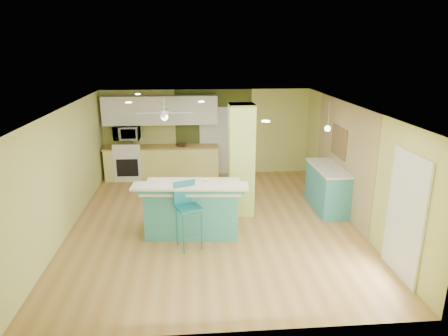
{
  "coord_description": "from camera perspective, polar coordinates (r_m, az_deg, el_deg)",
  "views": [
    {
      "loc": [
        -0.41,
        -7.95,
        3.68
      ],
      "look_at": [
        0.26,
        0.4,
        1.11
      ],
      "focal_mm": 32.0,
      "sensor_mm": 36.0,
      "label": 1
    }
  ],
  "objects": [
    {
      "name": "floor",
      "position": [
        8.77,
        -1.49,
        -7.78
      ],
      "size": [
        6.0,
        7.0,
        0.01
      ],
      "primitive_type": "cube",
      "color": "#A27238",
      "rests_on": "ground"
    },
    {
      "name": "ceiling",
      "position": [
        8.05,
        -1.63,
        8.66
      ],
      "size": [
        6.0,
        7.0,
        0.01
      ],
      "primitive_type": "cube",
      "color": "white",
      "rests_on": "wall_back"
    },
    {
      "name": "wall_back",
      "position": [
        11.72,
        -2.49,
        5.07
      ],
      "size": [
        6.0,
        0.01,
        2.5
      ],
      "primitive_type": "cube",
      "color": "#BFC368",
      "rests_on": "floor"
    },
    {
      "name": "wall_front",
      "position": [
        5.08,
        0.63,
        -11.49
      ],
      "size": [
        6.0,
        0.01,
        2.5
      ],
      "primitive_type": "cube",
      "color": "#BFC368",
      "rests_on": "floor"
    },
    {
      "name": "wall_left",
      "position": [
        8.71,
        -21.71,
        -0.39
      ],
      "size": [
        0.01,
        7.0,
        2.5
      ],
      "primitive_type": "cube",
      "color": "#BFC368",
      "rests_on": "floor"
    },
    {
      "name": "wall_right",
      "position": [
        8.99,
        17.94,
        0.53
      ],
      "size": [
        0.01,
        7.0,
        2.5
      ],
      "primitive_type": "cube",
      "color": "#BFC368",
      "rests_on": "floor"
    },
    {
      "name": "wood_panel",
      "position": [
        9.52,
        16.51,
        1.55
      ],
      "size": [
        0.02,
        3.4,
        2.5
      ],
      "primitive_type": "cube",
      "color": "#9B8359",
      "rests_on": "floor"
    },
    {
      "name": "olive_accent",
      "position": [
        11.71,
        -1.51,
        5.08
      ],
      "size": [
        2.2,
        0.02,
        2.5
      ],
      "primitive_type": "cube",
      "color": "#3F481D",
      "rests_on": "floor"
    },
    {
      "name": "interior_door",
      "position": [
        11.74,
        -1.49,
        3.85
      ],
      "size": [
        0.82,
        0.05,
        2.0
      ],
      "primitive_type": "cube",
      "color": "silver",
      "rests_on": "floor"
    },
    {
      "name": "french_door",
      "position": [
        7.09,
        24.46,
        -6.33
      ],
      "size": [
        0.04,
        1.08,
        2.1
      ],
      "primitive_type": "cube",
      "color": "white",
      "rests_on": "floor"
    },
    {
      "name": "column",
      "position": [
        8.86,
        2.47,
        1.12
      ],
      "size": [
        0.55,
        0.55,
        2.5
      ],
      "primitive_type": "cube",
      "color": "#ACC059",
      "rests_on": "floor"
    },
    {
      "name": "kitchen_run",
      "position": [
        11.64,
        -8.79,
        0.85
      ],
      "size": [
        3.25,
        0.63,
        0.94
      ],
      "color": "#E7E379",
      "rests_on": "floor"
    },
    {
      "name": "stove",
      "position": [
        11.74,
        -13.42,
        0.66
      ],
      "size": [
        0.76,
        0.66,
        1.08
      ],
      "color": "white",
      "rests_on": "floor"
    },
    {
      "name": "upper_cabinets",
      "position": [
        11.44,
        -9.09,
        8.15
      ],
      "size": [
        3.2,
        0.34,
        0.8
      ],
      "primitive_type": "cube",
      "color": "white",
      "rests_on": "wall_back"
    },
    {
      "name": "microwave",
      "position": [
        11.54,
        -13.72,
        4.92
      ],
      "size": [
        0.7,
        0.48,
        0.39
      ],
      "primitive_type": "imported",
      "color": "silver",
      "rests_on": "wall_back"
    },
    {
      "name": "ceiling_fan",
      "position": [
        10.1,
        -8.52,
        7.75
      ],
      "size": [
        1.41,
        1.41,
        0.61
      ],
      "color": "silver",
      "rests_on": "ceiling"
    },
    {
      "name": "pendant_lamp",
      "position": [
        9.4,
        14.58,
        5.49
      ],
      "size": [
        0.14,
        0.14,
        0.69
      ],
      "color": "silver",
      "rests_on": "ceiling"
    },
    {
      "name": "wall_decor",
      "position": [
        9.62,
        16.11,
        3.59
      ],
      "size": [
        0.03,
        0.9,
        0.7
      ],
      "primitive_type": "cube",
      "color": "brown",
      "rests_on": "wood_panel"
    },
    {
      "name": "peninsula",
      "position": [
        8.14,
        -4.54,
        -5.69
      ],
      "size": [
        2.22,
        1.33,
        1.17
      ],
      "rotation": [
        0.0,
        0.0,
        -0.08
      ],
      "color": "teal",
      "rests_on": "floor"
    },
    {
      "name": "bar_stool",
      "position": [
        7.49,
        -5.33,
        -5.15
      ],
      "size": [
        0.55,
        0.55,
        1.28
      ],
      "rotation": [
        0.0,
        0.0,
        0.38
      ],
      "color": "teal",
      "rests_on": "floor"
    },
    {
      "name": "side_counter",
      "position": [
        9.61,
        14.6,
        -2.75
      ],
      "size": [
        0.67,
        1.59,
        1.02
      ],
      "color": "teal",
      "rests_on": "floor"
    },
    {
      "name": "fruit_bowl",
      "position": [
        11.44,
        -6.16,
        3.3
      ],
      "size": [
        0.36,
        0.36,
        0.08
      ],
      "primitive_type": "imported",
      "rotation": [
        0.0,
        0.0,
        -0.19
      ],
      "color": "#3C2418",
      "rests_on": "kitchen_run"
    },
    {
      "name": "canister",
      "position": [
        7.83,
        -2.33,
        -2.18
      ],
      "size": [
        0.14,
        0.14,
        0.17
      ],
      "primitive_type": "cylinder",
      "color": "yellow",
      "rests_on": "peninsula"
    }
  ]
}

